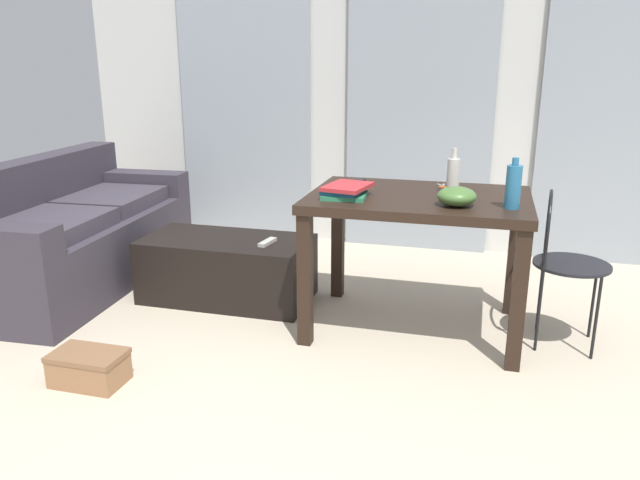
{
  "coord_description": "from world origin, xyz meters",
  "views": [
    {
      "loc": [
        0.52,
        -1.7,
        1.45
      ],
      "look_at": [
        -0.4,
        1.66,
        0.42
      ],
      "focal_mm": 34.44,
      "sensor_mm": 36.0,
      "label": 1
    }
  ],
  "objects_px": {
    "coffee_table": "(227,269)",
    "wire_chair": "(560,250)",
    "bottle_far": "(513,186)",
    "book_stack": "(345,191)",
    "scissors": "(442,186)",
    "tv_remote_on_table": "(356,183)",
    "bottle_near": "(453,175)",
    "craft_table": "(418,216)",
    "tv_remote_primary": "(267,242)",
    "couch": "(72,236)",
    "bowl": "(457,196)",
    "shoebox": "(89,368)"
  },
  "relations": [
    {
      "from": "bottle_far",
      "to": "tv_remote_on_table",
      "type": "bearing_deg",
      "value": 156.94
    },
    {
      "from": "couch",
      "to": "scissors",
      "type": "relative_size",
      "value": 18.84
    },
    {
      "from": "couch",
      "to": "craft_table",
      "type": "relative_size",
      "value": 1.61
    },
    {
      "from": "wire_chair",
      "to": "book_stack",
      "type": "relative_size",
      "value": 2.74
    },
    {
      "from": "tv_remote_primary",
      "to": "book_stack",
      "type": "bearing_deg",
      "value": -16.76
    },
    {
      "from": "tv_remote_primary",
      "to": "shoebox",
      "type": "distance_m",
      "value": 1.26
    },
    {
      "from": "wire_chair",
      "to": "shoebox",
      "type": "distance_m",
      "value": 2.38
    },
    {
      "from": "craft_table",
      "to": "tv_remote_primary",
      "type": "xyz_separation_m",
      "value": [
        -0.89,
        0.09,
        -0.25
      ]
    },
    {
      "from": "book_stack",
      "to": "tv_remote_primary",
      "type": "xyz_separation_m",
      "value": [
        -0.53,
        0.25,
        -0.39
      ]
    },
    {
      "from": "craft_table",
      "to": "scissors",
      "type": "relative_size",
      "value": 11.72
    },
    {
      "from": "bottle_far",
      "to": "tv_remote_primary",
      "type": "bearing_deg",
      "value": 168.51
    },
    {
      "from": "coffee_table",
      "to": "bowl",
      "type": "relative_size",
      "value": 5.37
    },
    {
      "from": "couch",
      "to": "shoebox",
      "type": "xyz_separation_m",
      "value": [
        0.91,
        -1.15,
        -0.25
      ]
    },
    {
      "from": "bottle_far",
      "to": "book_stack",
      "type": "height_order",
      "value": "bottle_far"
    },
    {
      "from": "couch",
      "to": "bottle_far",
      "type": "distance_m",
      "value": 2.81
    },
    {
      "from": "bottle_far",
      "to": "bowl",
      "type": "distance_m",
      "value": 0.27
    },
    {
      "from": "scissors",
      "to": "tv_remote_primary",
      "type": "height_order",
      "value": "scissors"
    },
    {
      "from": "craft_table",
      "to": "tv_remote_primary",
      "type": "height_order",
      "value": "craft_table"
    },
    {
      "from": "bowl",
      "to": "shoebox",
      "type": "relative_size",
      "value": 0.57
    },
    {
      "from": "coffee_table",
      "to": "craft_table",
      "type": "xyz_separation_m",
      "value": [
        1.18,
        -0.13,
        0.45
      ]
    },
    {
      "from": "wire_chair",
      "to": "tv_remote_on_table",
      "type": "xyz_separation_m",
      "value": [
        -1.11,
        0.17,
        0.26
      ]
    },
    {
      "from": "tv_remote_primary",
      "to": "shoebox",
      "type": "bearing_deg",
      "value": -105.17
    },
    {
      "from": "tv_remote_primary",
      "to": "tv_remote_on_table",
      "type": "bearing_deg",
      "value": 17.24
    },
    {
      "from": "bottle_far",
      "to": "tv_remote_primary",
      "type": "xyz_separation_m",
      "value": [
        -1.36,
        0.28,
        -0.47
      ]
    },
    {
      "from": "craft_table",
      "to": "bowl",
      "type": "relative_size",
      "value": 6.03
    },
    {
      "from": "couch",
      "to": "tv_remote_primary",
      "type": "height_order",
      "value": "couch"
    },
    {
      "from": "craft_table",
      "to": "shoebox",
      "type": "height_order",
      "value": "craft_table"
    },
    {
      "from": "craft_table",
      "to": "book_stack",
      "type": "bearing_deg",
      "value": -156.97
    },
    {
      "from": "couch",
      "to": "craft_table",
      "type": "height_order",
      "value": "couch"
    },
    {
      "from": "bowl",
      "to": "scissors",
      "type": "distance_m",
      "value": 0.47
    },
    {
      "from": "couch",
      "to": "bottle_near",
      "type": "bearing_deg",
      "value": -0.96
    },
    {
      "from": "scissors",
      "to": "tv_remote_on_table",
      "type": "bearing_deg",
      "value": -169.76
    },
    {
      "from": "bottle_far",
      "to": "bowl",
      "type": "relative_size",
      "value": 1.29
    },
    {
      "from": "craft_table",
      "to": "scissors",
      "type": "height_order",
      "value": "scissors"
    },
    {
      "from": "craft_table",
      "to": "scissors",
      "type": "distance_m",
      "value": 0.3
    },
    {
      "from": "couch",
      "to": "tv_remote_on_table",
      "type": "xyz_separation_m",
      "value": [
        1.9,
        0.05,
        0.45
      ]
    },
    {
      "from": "bottle_near",
      "to": "scissors",
      "type": "height_order",
      "value": "bottle_near"
    },
    {
      "from": "bottle_far",
      "to": "tv_remote_primary",
      "type": "distance_m",
      "value": 1.46
    },
    {
      "from": "coffee_table",
      "to": "book_stack",
      "type": "bearing_deg",
      "value": -19.2
    },
    {
      "from": "couch",
      "to": "book_stack",
      "type": "bearing_deg",
      "value": -8.35
    },
    {
      "from": "shoebox",
      "to": "wire_chair",
      "type": "bearing_deg",
      "value": 26.05
    },
    {
      "from": "coffee_table",
      "to": "tv_remote_primary",
      "type": "bearing_deg",
      "value": -7.48
    },
    {
      "from": "scissors",
      "to": "shoebox",
      "type": "bearing_deg",
      "value": -138.99
    },
    {
      "from": "couch",
      "to": "tv_remote_primary",
      "type": "xyz_separation_m",
      "value": [
        1.39,
        -0.04,
        0.08
      ]
    },
    {
      "from": "coffee_table",
      "to": "wire_chair",
      "type": "distance_m",
      "value": 1.94
    },
    {
      "from": "craft_table",
      "to": "tv_remote_on_table",
      "type": "xyz_separation_m",
      "value": [
        -0.38,
        0.17,
        0.12
      ]
    },
    {
      "from": "book_stack",
      "to": "tv_remote_primary",
      "type": "relative_size",
      "value": 1.85
    },
    {
      "from": "coffee_table",
      "to": "tv_remote_on_table",
      "type": "xyz_separation_m",
      "value": [
        0.8,
        0.05,
        0.58
      ]
    },
    {
      "from": "book_stack",
      "to": "tv_remote_on_table",
      "type": "distance_m",
      "value": 0.33
    },
    {
      "from": "craft_table",
      "to": "book_stack",
      "type": "height_order",
      "value": "book_stack"
    }
  ]
}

